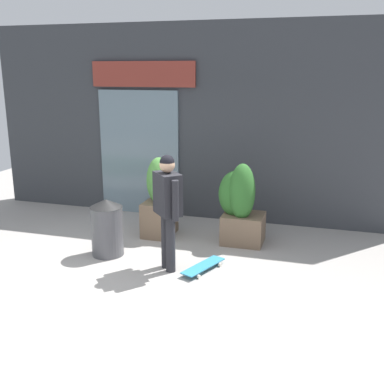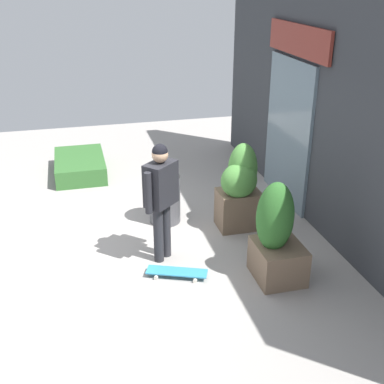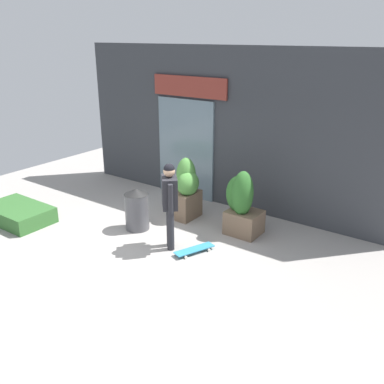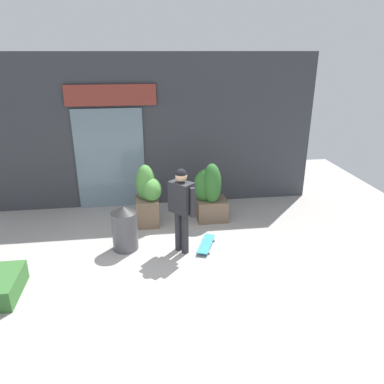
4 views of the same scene
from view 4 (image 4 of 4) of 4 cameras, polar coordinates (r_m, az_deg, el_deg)
ground_plane at (r=6.44m, az=-4.89°, el=-11.78°), size 12.00×12.00×0.00m
building_facade at (r=8.61m, az=-6.68°, el=9.19°), size 7.64×0.31×3.48m
skateboarder at (r=6.50m, az=-1.65°, el=-1.69°), size 0.47×0.48×1.60m
skateboard at (r=7.04m, az=2.22°, el=-8.04°), size 0.47×0.78×0.08m
planter_box_left at (r=7.90m, az=2.79°, el=-0.21°), size 0.72×0.59×1.29m
planter_box_right at (r=7.76m, az=-6.87°, el=-0.61°), size 0.54×0.61×1.30m
trash_bin at (r=6.92m, az=-10.42°, el=-5.50°), size 0.48×0.48×0.85m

